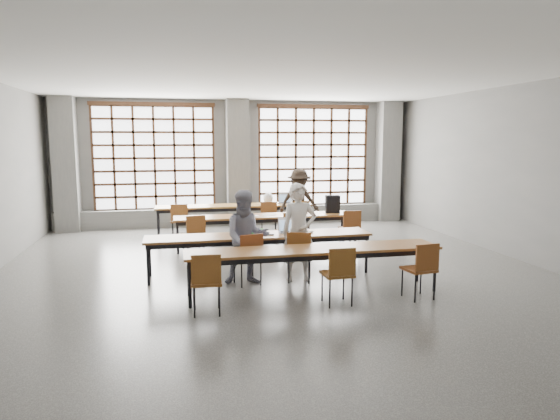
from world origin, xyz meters
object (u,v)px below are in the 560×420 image
object	(u,v)px
chair_back_right	(300,214)
chair_front_left	(249,254)
desk_row_a	(234,207)
chair_near_mid	(339,270)
chair_mid_left	(194,231)
laptop_front	(288,229)
chair_mid_centre	(289,228)
chair_mid_right	(350,225)
chair_near_right	(422,265)
mouse	(311,232)
phone	(270,235)
desk_row_b	(265,218)
backpack	(333,204)
chair_back_mid	(269,215)
chair_back_left	(179,218)
red_pouch	(206,278)
chair_near_left	(206,277)
plastic_bag	(268,198)
student_male	(299,232)
chair_front_right	(299,251)
desk_row_c	(259,238)
student_back	(299,202)
green_box	(256,231)
desk_row_d	(314,252)
student_female	(247,237)
laptop_back	(285,201)

from	to	relation	value
chair_back_right	chair_front_left	world-z (taller)	same
desk_row_a	chair_near_mid	distance (m)	6.09
chair_mid_left	chair_near_mid	distance (m)	4.01
chair_back_right	laptop_front	xyz separation A→B (m)	(-1.10, -3.38, 0.25)
chair_mid_centre	chair_mid_right	world-z (taller)	same
desk_row_a	chair_near_right	distance (m)	6.39
chair_mid_right	mouse	xyz separation A→B (m)	(-1.35, -1.62, 0.21)
chair_near_mid	phone	xyz separation A→B (m)	(-0.66, 1.82, 0.20)
chair_near_right	desk_row_b	bearing A→B (deg)	111.64
desk_row_a	backpack	size ratio (longest dim) A/B	10.00
chair_near_right	backpack	size ratio (longest dim) A/B	2.20
chair_back_mid	chair_back_left	bearing A→B (deg)	-179.97
chair_mid_centre	chair_near_right	xyz separation A→B (m)	(1.23, -3.52, 0.00)
chair_mid_left	laptop_front	xyz separation A→B (m)	(1.63, -1.49, 0.25)
chair_mid_right	red_pouch	size ratio (longest dim) A/B	4.40
chair_mid_left	chair_mid_right	bearing A→B (deg)	-0.04
chair_front_left	chair_near_left	bearing A→B (deg)	-121.30
plastic_bag	red_pouch	distance (m)	6.35
chair_near_right	student_male	xyz separation A→B (m)	(-1.55, 1.42, 0.30)
desk_row_a	red_pouch	bearing A→B (deg)	-100.56
chair_mid_centre	chair_front_right	xyz separation A→B (m)	(-0.35, -2.23, 0.00)
chair_back_mid	chair_near_mid	xyz separation A→B (m)	(0.01, -5.41, 0.00)
desk_row_c	chair_back_right	size ratio (longest dim) A/B	4.55
chair_front_right	chair_mid_right	bearing A→B (deg)	52.25
chair_near_left	chair_back_mid	bearing A→B (deg)	70.63
desk_row_b	student_back	bearing A→B (deg)	50.51
desk_row_a	green_box	bearing A→B (deg)	-91.42
chair_near_left	student_back	world-z (taller)	student_back
desk_row_d	student_female	world-z (taller)	student_female
chair_front_left	student_back	bearing A→B (deg)	65.55
chair_front_left	student_back	world-z (taller)	student_back
desk_row_b	chair_near_left	xyz separation A→B (m)	(-1.57, -4.15, -0.13)
desk_row_a	chair_front_left	distance (m)	4.76
chair_near_right	laptop_back	size ratio (longest dim) A/B	2.04
chair_mid_centre	mouse	world-z (taller)	chair_mid_centre
chair_mid_right	plastic_bag	size ratio (longest dim) A/B	3.08
chair_mid_centre	chair_near_left	bearing A→B (deg)	-119.46
mouse	backpack	distance (m)	2.58
chair_back_right	chair_front_left	bearing A→B (deg)	-115.14
phone	plastic_bag	world-z (taller)	plastic_bag
chair_mid_centre	student_back	world-z (taller)	student_back
desk_row_d	student_female	bearing A→B (deg)	139.98
plastic_bag	chair_near_right	bearing A→B (deg)	-78.85
desk_row_b	mouse	xyz separation A→B (m)	(0.45, -2.25, 0.08)
chair_mid_left	mouse	bearing A→B (deg)	-38.70
desk_row_c	chair_near_left	world-z (taller)	chair_near_left
chair_back_right	laptop_back	bearing A→B (deg)	107.63
chair_front_left	phone	world-z (taller)	chair_front_left
chair_back_left	student_female	size ratio (longest dim) A/B	0.56
chair_front_right	student_male	world-z (taller)	student_male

